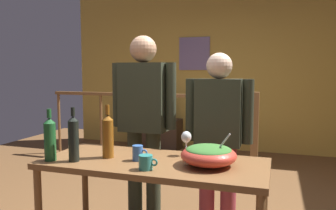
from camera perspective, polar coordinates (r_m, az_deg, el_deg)
name	(u,v)px	position (r m, az deg, el deg)	size (l,w,h in m)	color
back_wall	(229,67)	(5.93, 10.31, 6.35)	(5.82, 0.10, 2.89)	gold
framed_picture	(194,54)	(5.99, 4.53, 8.74)	(0.55, 0.03, 0.58)	#8270A2
stair_railing	(182,117)	(4.94, 2.33, -2.09)	(3.29, 0.10, 1.09)	brown
tv_console	(156,133)	(6.00, -2.14, -4.89)	(0.90, 0.40, 0.53)	#38281E
flat_screen_tv	(155,104)	(5.89, -2.27, 0.20)	(0.64, 0.12, 0.46)	black
serving_table	(153,172)	(2.32, -2.53, -11.40)	(1.52, 0.65, 0.77)	brown
salad_bowl	(209,154)	(2.17, 6.96, -8.35)	(0.36, 0.36, 0.22)	#CC3D2D
wine_glass	(186,138)	(2.40, 3.14, -5.68)	(0.07, 0.07, 0.18)	silver
wine_bottle_amber	(108,135)	(2.37, -10.26, -5.14)	(0.08, 0.08, 0.37)	brown
wine_bottle_green	(50,139)	(2.40, -19.54, -5.42)	(0.08, 0.08, 0.35)	#1E5628
wine_bottle_dark	(74,138)	(2.33, -15.84, -5.48)	(0.07, 0.07, 0.37)	black
mug_blue	(138,153)	(2.29, -5.15, -8.17)	(0.11, 0.07, 0.10)	#3866B2
mug_teal	(146,162)	(2.08, -3.78, -9.75)	(0.12, 0.09, 0.09)	teal
person_standing_left	(144,114)	(2.95, -4.19, -1.50)	(0.60, 0.23, 1.68)	#2D3323
person_standing_right	(218,131)	(2.79, 8.60, -4.34)	(0.56, 0.22, 1.53)	#9E3842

